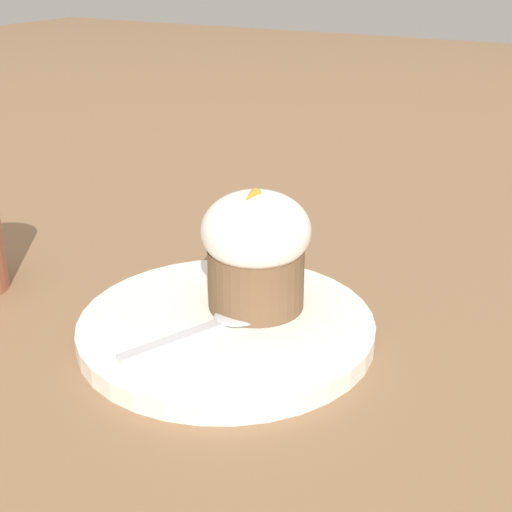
{
  "coord_description": "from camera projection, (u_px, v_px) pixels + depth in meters",
  "views": [
    {
      "loc": [
        0.42,
        0.26,
        0.29
      ],
      "look_at": [
        -0.03,
        0.01,
        0.06
      ],
      "focal_mm": 50.0,
      "sensor_mm": 36.0,
      "label": 1
    }
  ],
  "objects": [
    {
      "name": "dessert_plate",
      "position": [
        226.0,
        327.0,
        0.57
      ],
      "size": [
        0.23,
        0.23,
        0.02
      ],
      "color": "white",
      "rests_on": "ground_plane"
    },
    {
      "name": "spoon",
      "position": [
        227.0,
        319.0,
        0.56
      ],
      "size": [
        0.13,
        0.07,
        0.01
      ],
      "color": "#B7B7BC",
      "rests_on": "dessert_plate"
    },
    {
      "name": "carrot_cake",
      "position": [
        256.0,
        249.0,
        0.56
      ],
      "size": [
        0.09,
        0.09,
        0.1
      ],
      "color": "brown",
      "rests_on": "dessert_plate"
    },
    {
      "name": "ground_plane",
      "position": [
        227.0,
        336.0,
        0.57
      ],
      "size": [
        4.0,
        4.0,
        0.0
      ],
      "primitive_type": "plane",
      "color": "#846042"
    }
  ]
}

